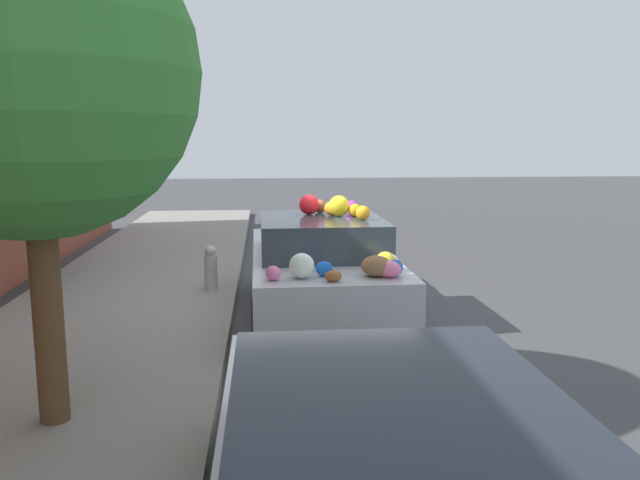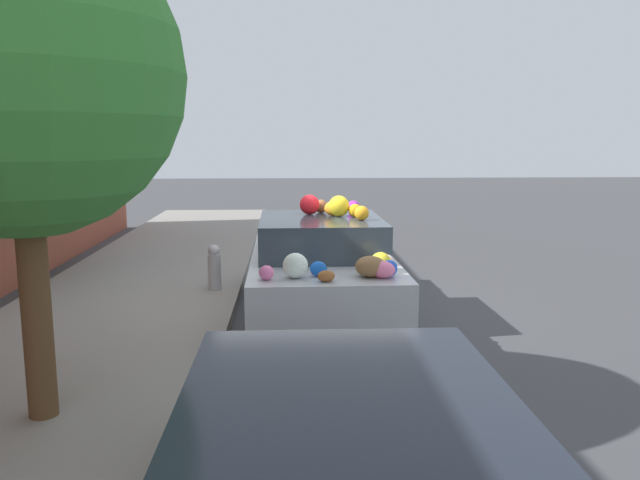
{
  "view_description": "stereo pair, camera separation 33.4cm",
  "coord_description": "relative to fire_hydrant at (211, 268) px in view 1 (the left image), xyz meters",
  "views": [
    {
      "loc": [
        -8.24,
        0.65,
        2.46
      ],
      "look_at": [
        0.0,
        -0.09,
        1.09
      ],
      "focal_mm": 35.0,
      "sensor_mm": 36.0,
      "label": 1
    },
    {
      "loc": [
        -8.27,
        0.32,
        2.46
      ],
      "look_at": [
        0.0,
        -0.09,
        1.09
      ],
      "focal_mm": 35.0,
      "sensor_mm": 36.0,
      "label": 2
    }
  ],
  "objects": [
    {
      "name": "ground_plane",
      "position": [
        -1.2,
        -1.48,
        -0.48
      ],
      "size": [
        60.0,
        60.0,
        0.0
      ],
      "primitive_type": "plane",
      "color": "#424244"
    },
    {
      "name": "sidewalk_curb",
      "position": [
        -1.2,
        1.22,
        -0.41
      ],
      "size": [
        24.0,
        3.2,
        0.14
      ],
      "color": "gray",
      "rests_on": "ground"
    },
    {
      "name": "street_tree",
      "position": [
        -4.39,
        0.93,
        2.46
      ],
      "size": [
        2.58,
        2.58,
        4.11
      ],
      "color": "brown",
      "rests_on": "sidewalk_curb"
    },
    {
      "name": "fire_hydrant",
      "position": [
        0.0,
        0.0,
        0.0
      ],
      "size": [
        0.2,
        0.2,
        0.7
      ],
      "color": "#B2B2B7",
      "rests_on": "sidewalk_curb"
    },
    {
      "name": "art_car",
      "position": [
        -1.25,
        -1.58,
        0.27
      ],
      "size": [
        4.19,
        1.87,
        1.7
      ],
      "rotation": [
        0.0,
        0.0,
        0.01
      ],
      "color": "#B7BABF",
      "rests_on": "ground"
    }
  ]
}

